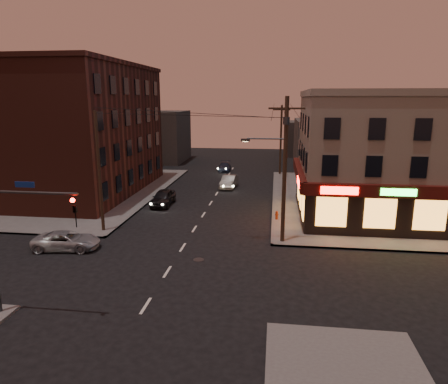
% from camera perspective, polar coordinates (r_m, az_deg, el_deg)
% --- Properties ---
extents(ground, '(120.00, 120.00, 0.00)m').
position_cam_1_polar(ground, '(24.26, -8.12, -11.23)').
color(ground, black).
rests_on(ground, ground).
extents(sidewalk_ne, '(24.00, 28.00, 0.15)m').
position_cam_1_polar(sidewalk_ne, '(43.11, 23.13, -1.16)').
color(sidewalk_ne, '#514F4C').
rests_on(sidewalk_ne, ground).
extents(sidewalk_nw, '(24.00, 28.00, 0.15)m').
position_cam_1_polar(sidewalk_nw, '(47.96, -23.04, 0.22)').
color(sidewalk_nw, '#514F4C').
rests_on(sidewalk_nw, ground).
extents(pizza_building, '(15.85, 12.85, 10.50)m').
position_cam_1_polar(pizza_building, '(36.32, 23.04, 4.83)').
color(pizza_building, gray).
rests_on(pizza_building, sidewalk_ne).
extents(brick_apartment, '(12.00, 20.00, 13.00)m').
position_cam_1_polar(brick_apartment, '(45.35, -19.93, 8.22)').
color(brick_apartment, '#4C2118').
rests_on(brick_apartment, sidewalk_nw).
extents(bg_building_ne_a, '(10.00, 12.00, 7.00)m').
position_cam_1_polar(bg_building_ne_a, '(60.11, 14.95, 6.58)').
color(bg_building_ne_a, '#3F3D3A').
rests_on(bg_building_ne_a, ground).
extents(bg_building_nw, '(9.00, 10.00, 8.00)m').
position_cam_1_polar(bg_building_nw, '(66.34, -9.51, 7.87)').
color(bg_building_nw, '#3F3D3A').
rests_on(bg_building_nw, ground).
extents(bg_building_ne_b, '(8.00, 8.00, 6.00)m').
position_cam_1_polar(bg_building_ne_b, '(73.81, 12.00, 7.50)').
color(bg_building_ne_b, '#3F3D3A').
rests_on(bg_building_ne_b, ground).
extents(utility_pole_main, '(4.20, 0.44, 10.00)m').
position_cam_1_polar(utility_pole_main, '(27.37, 8.46, 4.20)').
color(utility_pole_main, '#382619').
rests_on(utility_pole_main, sidewalk_ne).
extents(utility_pole_far, '(0.26, 0.26, 9.00)m').
position_cam_1_polar(utility_pole_far, '(53.51, 8.12, 7.37)').
color(utility_pole_far, '#382619').
rests_on(utility_pole_far, sidewalk_ne).
extents(utility_pole_west, '(0.24, 0.24, 9.00)m').
position_cam_1_polar(utility_pole_west, '(31.07, -17.38, 2.72)').
color(utility_pole_west, '#382619').
rests_on(utility_pole_west, sidewalk_nw).
extents(traffic_signal, '(4.49, 0.32, 6.47)m').
position_cam_1_polar(traffic_signal, '(20.38, -28.22, -5.03)').
color(traffic_signal, '#333538').
rests_on(traffic_signal, ground).
extents(suv_cross, '(4.60, 2.52, 1.22)m').
position_cam_1_polar(suv_cross, '(29.19, -21.56, -6.48)').
color(suv_cross, '#9A9DA2').
rests_on(suv_cross, ground).
extents(sedan_near, '(1.78, 4.35, 1.48)m').
position_cam_1_polar(sedan_near, '(38.60, -8.69, -0.80)').
color(sedan_near, black).
rests_on(sedan_near, ground).
extents(sedan_mid, '(1.82, 4.36, 1.40)m').
position_cam_1_polar(sedan_mid, '(45.62, 0.70, 1.48)').
color(sedan_mid, slate).
rests_on(sedan_mid, ground).
extents(sedan_far, '(1.97, 4.24, 1.20)m').
position_cam_1_polar(sedan_far, '(56.44, 0.10, 3.65)').
color(sedan_far, '#181F30').
rests_on(sedan_far, ground).
extents(fire_hydrant, '(0.32, 0.32, 0.71)m').
position_cam_1_polar(fire_hydrant, '(33.59, 7.54, -3.23)').
color(fire_hydrant, maroon).
rests_on(fire_hydrant, sidewalk_ne).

